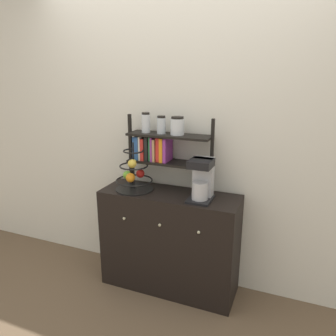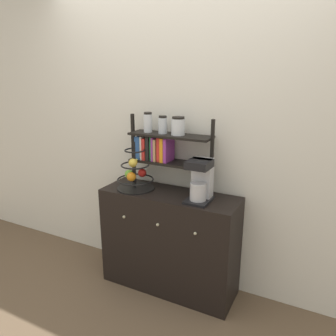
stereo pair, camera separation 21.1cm
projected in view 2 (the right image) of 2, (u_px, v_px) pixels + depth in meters
ground_plane at (159, 298)px, 2.71m from camera, size 12.00×12.00×0.00m
wall_back at (182, 134)px, 2.71m from camera, size 7.00×0.05×2.60m
sideboard at (169, 241)px, 2.75m from camera, size 1.13×0.40×0.86m
coffee_maker at (200, 180)px, 2.45m from camera, size 0.18×0.23×0.32m
fruit_stand at (135, 174)px, 2.70m from camera, size 0.31×0.31×0.40m
shelf_hutch at (162, 144)px, 2.66m from camera, size 0.73×0.20×0.63m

